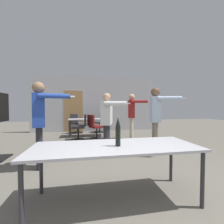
{
  "coord_description": "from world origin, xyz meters",
  "views": [
    {
      "loc": [
        -0.53,
        -1.5,
        1.25
      ],
      "look_at": [
        0.22,
        2.7,
        1.1
      ],
      "focal_mm": 24.0,
      "sensor_mm": 36.0,
      "label": 1
    }
  ],
  "objects_px": {
    "person_center_tall": "(132,112)",
    "office_chair_far_right": "(77,124)",
    "person_near_casual": "(40,116)",
    "office_chair_far_left": "(80,128)",
    "office_chair_side_rolled": "(95,128)",
    "person_left_plaid": "(156,113)",
    "office_chair_near_pushed": "(101,123)",
    "person_right_polo": "(107,118)",
    "beer_bottle": "(118,132)"
  },
  "relations": [
    {
      "from": "person_near_casual",
      "to": "person_right_polo",
      "type": "distance_m",
      "value": 1.62
    },
    {
      "from": "person_near_casual",
      "to": "office_chair_far_left",
      "type": "xyz_separation_m",
      "value": [
        0.72,
        2.49,
        -0.62
      ]
    },
    {
      "from": "person_left_plaid",
      "to": "office_chair_far_left",
      "type": "xyz_separation_m",
      "value": [
        -2.02,
        2.04,
        -0.62
      ]
    },
    {
      "from": "person_center_tall",
      "to": "person_left_plaid",
      "type": "height_order",
      "value": "person_left_plaid"
    },
    {
      "from": "person_right_polo",
      "to": "office_chair_far_right",
      "type": "xyz_separation_m",
      "value": [
        -0.97,
        3.33,
        -0.54
      ]
    },
    {
      "from": "person_center_tall",
      "to": "office_chair_side_rolled",
      "type": "relative_size",
      "value": 1.83
    },
    {
      "from": "person_center_tall",
      "to": "office_chair_far_right",
      "type": "height_order",
      "value": "person_center_tall"
    },
    {
      "from": "office_chair_far_right",
      "to": "office_chair_near_pushed",
      "type": "height_order",
      "value": "office_chair_near_pushed"
    },
    {
      "from": "person_near_casual",
      "to": "office_chair_side_rolled",
      "type": "height_order",
      "value": "person_near_casual"
    },
    {
      "from": "office_chair_far_right",
      "to": "office_chair_side_rolled",
      "type": "xyz_separation_m",
      "value": [
        0.77,
        -1.5,
        0.02
      ]
    },
    {
      "from": "person_right_polo",
      "to": "office_chair_far_right",
      "type": "bearing_deg",
      "value": -145.68
    },
    {
      "from": "person_right_polo",
      "to": "office_chair_near_pushed",
      "type": "xyz_separation_m",
      "value": [
        0.18,
        3.32,
        -0.51
      ]
    },
    {
      "from": "office_chair_near_pushed",
      "to": "person_center_tall",
      "type": "bearing_deg",
      "value": -99.72
    },
    {
      "from": "office_chair_side_rolled",
      "to": "office_chair_near_pushed",
      "type": "bearing_deg",
      "value": 137.96
    },
    {
      "from": "person_near_casual",
      "to": "beer_bottle",
      "type": "relative_size",
      "value": 4.51
    },
    {
      "from": "person_left_plaid",
      "to": "person_right_polo",
      "type": "bearing_deg",
      "value": -85.06
    },
    {
      "from": "person_near_casual",
      "to": "office_chair_far_left",
      "type": "relative_size",
      "value": 1.84
    },
    {
      "from": "person_left_plaid",
      "to": "office_chair_side_rolled",
      "type": "height_order",
      "value": "person_left_plaid"
    },
    {
      "from": "person_right_polo",
      "to": "office_chair_far_right",
      "type": "distance_m",
      "value": 3.51
    },
    {
      "from": "person_near_casual",
      "to": "person_right_polo",
      "type": "bearing_deg",
      "value": 100.64
    },
    {
      "from": "person_right_polo",
      "to": "beer_bottle",
      "type": "relative_size",
      "value": 4.15
    },
    {
      "from": "office_chair_far_left",
      "to": "office_chair_near_pushed",
      "type": "distance_m",
      "value": 1.77
    },
    {
      "from": "person_near_casual",
      "to": "office_chair_side_rolled",
      "type": "relative_size",
      "value": 1.85
    },
    {
      "from": "person_right_polo",
      "to": "beer_bottle",
      "type": "distance_m",
      "value": 2.01
    },
    {
      "from": "person_near_casual",
      "to": "office_chair_far_right",
      "type": "distance_m",
      "value": 4.08
    },
    {
      "from": "office_chair_side_rolled",
      "to": "beer_bottle",
      "type": "bearing_deg",
      "value": -27.16
    },
    {
      "from": "office_chair_near_pushed",
      "to": "person_left_plaid",
      "type": "bearing_deg",
      "value": -111.57
    },
    {
      "from": "office_chair_far_left",
      "to": "beer_bottle",
      "type": "height_order",
      "value": "beer_bottle"
    },
    {
      "from": "person_left_plaid",
      "to": "office_chair_side_rolled",
      "type": "bearing_deg",
      "value": -129.54
    },
    {
      "from": "person_left_plaid",
      "to": "office_chair_far_right",
      "type": "height_order",
      "value": "person_left_plaid"
    },
    {
      "from": "office_chair_far_right",
      "to": "beer_bottle",
      "type": "bearing_deg",
      "value": -48.78
    },
    {
      "from": "person_center_tall",
      "to": "person_near_casual",
      "type": "distance_m",
      "value": 3.44
    },
    {
      "from": "office_chair_far_right",
      "to": "office_chair_near_pushed",
      "type": "distance_m",
      "value": 1.15
    },
    {
      "from": "office_chair_far_right",
      "to": "office_chair_side_rolled",
      "type": "height_order",
      "value": "office_chair_side_rolled"
    },
    {
      "from": "person_near_casual",
      "to": "office_chair_side_rolled",
      "type": "bearing_deg",
      "value": 139.08
    },
    {
      "from": "office_chair_near_pushed",
      "to": "office_chair_side_rolled",
      "type": "xyz_separation_m",
      "value": [
        -0.38,
        -1.5,
        -0.0
      ]
    },
    {
      "from": "office_chair_side_rolled",
      "to": "person_left_plaid",
      "type": "bearing_deg",
      "value": 7.78
    },
    {
      "from": "person_right_polo",
      "to": "office_chair_far_left",
      "type": "bearing_deg",
      "value": -139.47
    },
    {
      "from": "beer_bottle",
      "to": "office_chair_side_rolled",
      "type": "bearing_deg",
      "value": 90.75
    },
    {
      "from": "person_left_plaid",
      "to": "office_chair_far_left",
      "type": "relative_size",
      "value": 1.84
    },
    {
      "from": "person_right_polo",
      "to": "office_chair_side_rolled",
      "type": "bearing_deg",
      "value": -155.67
    },
    {
      "from": "person_right_polo",
      "to": "beer_bottle",
      "type": "xyz_separation_m",
      "value": [
        -0.15,
        -2.0,
        -0.04
      ]
    },
    {
      "from": "person_right_polo",
      "to": "office_chair_far_left",
      "type": "xyz_separation_m",
      "value": [
        -0.75,
        1.82,
        -0.51
      ]
    },
    {
      "from": "person_center_tall",
      "to": "office_chair_far_left",
      "type": "relative_size",
      "value": 1.81
    },
    {
      "from": "office_chair_far_left",
      "to": "office_chair_side_rolled",
      "type": "xyz_separation_m",
      "value": [
        0.55,
        0.0,
        -0.01
      ]
    },
    {
      "from": "person_near_casual",
      "to": "beer_bottle",
      "type": "bearing_deg",
      "value": 30.94
    },
    {
      "from": "person_near_casual",
      "to": "office_chair_far_right",
      "type": "bearing_deg",
      "value": 158.94
    },
    {
      "from": "person_near_casual",
      "to": "office_chair_near_pushed",
      "type": "xyz_separation_m",
      "value": [
        1.65,
        4.0,
        -0.62
      ]
    },
    {
      "from": "office_chair_side_rolled",
      "to": "office_chair_far_right",
      "type": "bearing_deg",
      "value": 179.23
    },
    {
      "from": "person_center_tall",
      "to": "office_chair_far_left",
      "type": "xyz_separation_m",
      "value": [
        -1.93,
        0.3,
        -0.59
      ]
    }
  ]
}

